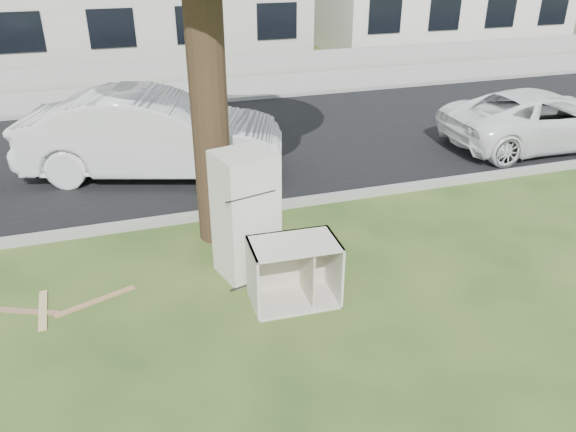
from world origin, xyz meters
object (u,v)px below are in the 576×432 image
object	(u,v)px
fridge	(245,215)
car_center	(153,134)
cabinet	(294,272)
car_right	(542,119)

from	to	relation	value
fridge	car_center	size ratio (longest dim) A/B	0.36
cabinet	car_right	size ratio (longest dim) A/B	0.25
fridge	car_right	xyz separation A→B (m)	(7.52, 3.15, -0.27)
cabinet	car_right	world-z (taller)	car_right
car_right	cabinet	bearing A→B (deg)	120.90
fridge	car_right	size ratio (longest dim) A/B	0.40
fridge	cabinet	distance (m)	1.07
car_center	car_right	size ratio (longest dim) A/B	1.12
fridge	cabinet	bearing A→B (deg)	-79.95
fridge	car_center	distance (m)	4.18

